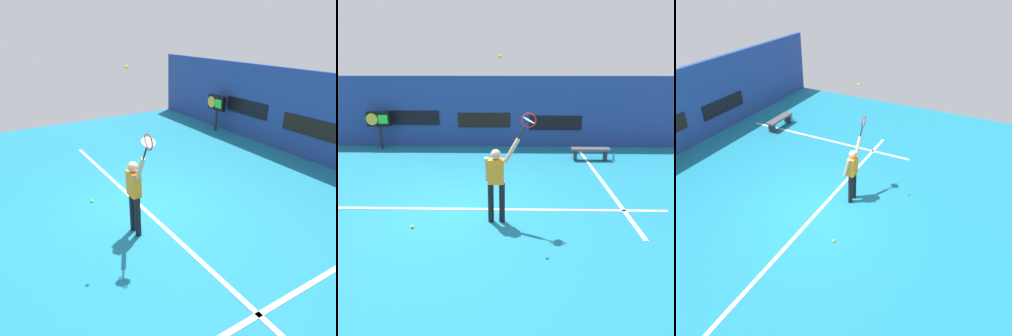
{
  "view_description": "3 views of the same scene",
  "coord_description": "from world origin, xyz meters",
  "views": [
    {
      "loc": [
        6.43,
        -3.31,
        4.18
      ],
      "look_at": [
        1.22,
        -0.08,
        1.55
      ],
      "focal_mm": 34.85,
      "sensor_mm": 36.0,
      "label": 1
    },
    {
      "loc": [
        1.24,
        -7.37,
        3.43
      ],
      "look_at": [
        1.08,
        -0.61,
        1.25
      ],
      "focal_mm": 34.87,
      "sensor_mm": 36.0,
      "label": 2
    },
    {
      "loc": [
        -6.54,
        -4.22,
        6.23
      ],
      "look_at": [
        0.75,
        -0.49,
        1.14
      ],
      "focal_mm": 36.22,
      "sensor_mm": 36.0,
      "label": 3
    }
  ],
  "objects": [
    {
      "name": "tennis_racket",
      "position": [
        1.54,
        -0.7,
        2.28
      ],
      "size": [
        0.44,
        0.27,
        0.61
      ],
      "color": "black"
    },
    {
      "name": "sponsor_banner_starboard",
      "position": [
        3.0,
        6.27,
        1.03
      ],
      "size": [
        2.2,
        0.03,
        0.6
      ],
      "primitive_type": "cube",
      "color": "black"
    },
    {
      "name": "spare_ball",
      "position": [
        -0.96,
        -1.06,
        0.03
      ],
      "size": [
        0.07,
        0.07,
        0.07
      ],
      "primitive_type": "sphere",
      "color": "#CCE033",
      "rests_on": "ground_plane"
    },
    {
      "name": "ground_plane",
      "position": [
        0.0,
        0.0,
        0.0
      ],
      "size": [
        18.0,
        18.0,
        0.0
      ],
      "primitive_type": "plane",
      "color": "teal"
    },
    {
      "name": "court_baseline",
      "position": [
        0.0,
        -0.08,
        0.01
      ],
      "size": [
        10.0,
        0.1,
        0.01
      ],
      "primitive_type": "cube",
      "color": "white",
      "rests_on": "ground_plane"
    },
    {
      "name": "tennis_ball",
      "position": [
        0.97,
        -0.78,
        3.54
      ],
      "size": [
        0.07,
        0.07,
        0.07
      ],
      "primitive_type": "sphere",
      "color": "#CCE033"
    },
    {
      "name": "court_bench",
      "position": [
        4.08,
        4.31,
        0.34
      ],
      "size": [
        1.4,
        0.36,
        0.45
      ],
      "color": "#4C4C51",
      "rests_on": "ground_plane"
    },
    {
      "name": "sponsor_banner_center",
      "position": [
        0.0,
        6.27,
        1.14
      ],
      "size": [
        2.2,
        0.03,
        0.6
      ],
      "primitive_type": "cube",
      "color": "black"
    },
    {
      "name": "water_bottle",
      "position": [
        4.95,
        4.31,
        0.12
      ],
      "size": [
        0.07,
        0.07,
        0.24
      ],
      "primitive_type": "cylinder",
      "color": "#338CD8",
      "rests_on": "ground_plane"
    },
    {
      "name": "scoreboard_clock",
      "position": [
        -4.29,
        5.81,
        1.19
      ],
      "size": [
        0.96,
        0.2,
        1.55
      ],
      "color": "black",
      "rests_on": "ground_plane"
    },
    {
      "name": "sponsor_banner_portside",
      "position": [
        -3.0,
        6.27,
        1.22
      ],
      "size": [
        2.2,
        0.03,
        0.6
      ],
      "primitive_type": "cube",
      "color": "black"
    },
    {
      "name": "court_sideline",
      "position": [
        3.94,
        2.0,
        0.01
      ],
      "size": [
        0.1,
        7.0,
        0.01
      ],
      "primitive_type": "cube",
      "color": "white",
      "rests_on": "ground_plane"
    },
    {
      "name": "tennis_player",
      "position": [
        0.88,
        -0.7,
        1.01
      ],
      "size": [
        0.76,
        0.31,
        1.94
      ],
      "color": "black",
      "rests_on": "ground_plane"
    },
    {
      "name": "back_wall",
      "position": [
        0.0,
        6.39,
        1.47
      ],
      "size": [
        18.0,
        0.2,
        2.93
      ],
      "primitive_type": "cube",
      "color": "navy",
      "rests_on": "ground_plane"
    }
  ]
}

